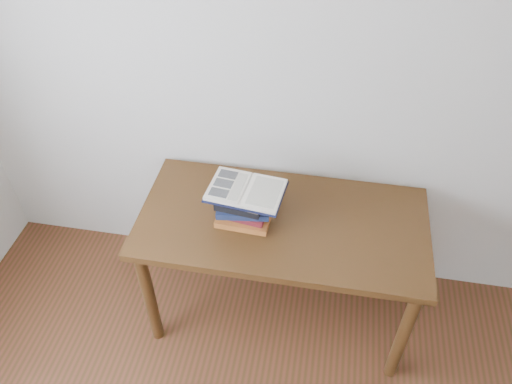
# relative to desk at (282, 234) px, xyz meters

# --- Properties ---
(desk) EXTENTS (1.34, 0.67, 0.72)m
(desk) POSITION_rel_desk_xyz_m (0.00, 0.00, 0.00)
(desk) COLOR #422310
(desk) RESTS_ON ground
(book_stack) EXTENTS (0.28, 0.20, 0.18)m
(book_stack) POSITION_rel_desk_xyz_m (-0.19, -0.02, 0.19)
(book_stack) COLOR #A95526
(book_stack) RESTS_ON desk
(open_book) EXTENTS (0.35, 0.26, 0.03)m
(open_book) POSITION_rel_desk_xyz_m (-0.16, -0.03, 0.29)
(open_book) COLOR black
(open_book) RESTS_ON book_stack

